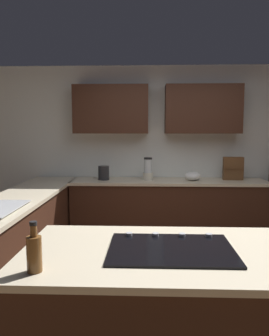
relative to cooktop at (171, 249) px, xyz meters
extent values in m
plane|color=brown|center=(-0.26, -1.16, -0.91)|extent=(14.00, 14.00, 0.00)
cube|color=silver|center=(-0.26, -3.26, 0.39)|extent=(6.00, 0.10, 2.60)
cube|color=#381E14|center=(-0.66, -3.04, 1.02)|extent=(1.10, 0.34, 0.70)
cube|color=#381E14|center=(0.69, -3.04, 1.02)|extent=(1.10, 0.34, 0.70)
cube|color=#381E14|center=(-0.16, -2.88, -0.48)|extent=(2.80, 0.60, 0.86)
cube|color=beige|center=(-0.16, -2.88, -0.03)|extent=(2.84, 0.64, 0.04)
cube|color=#381E14|center=(1.56, -1.71, -0.48)|extent=(0.60, 2.90, 0.86)
cube|color=beige|center=(1.56, -1.71, -0.03)|extent=(0.64, 2.94, 0.04)
cube|color=#381E14|center=(0.00, 0.01, -0.48)|extent=(1.76, 0.93, 0.86)
cube|color=beige|center=(0.00, 0.01, -0.03)|extent=(1.84, 1.01, 0.04)
cube|color=#515456|center=(1.56, -1.14, 0.00)|extent=(0.40, 0.30, 0.02)
cube|color=black|center=(0.00, 0.01, 0.00)|extent=(0.76, 0.56, 0.01)
cylinder|color=#B2B2B7|center=(-0.27, -0.22, 0.02)|extent=(0.04, 0.04, 0.02)
cylinder|color=#B2B2B7|center=(-0.09, -0.22, 0.02)|extent=(0.04, 0.04, 0.02)
cylinder|color=#B2B2B7|center=(0.09, -0.22, 0.02)|extent=(0.04, 0.04, 0.02)
cylinder|color=#B2B2B7|center=(0.27, -0.22, 0.02)|extent=(0.04, 0.04, 0.02)
cylinder|color=beige|center=(0.14, -2.87, 0.05)|extent=(0.15, 0.15, 0.11)
cylinder|color=silver|center=(0.14, -2.87, 0.20)|extent=(0.11, 0.11, 0.20)
cylinder|color=black|center=(0.14, -2.87, 0.31)|extent=(0.12, 0.12, 0.03)
ellipsoid|color=white|center=(-0.51, -2.87, 0.06)|extent=(0.23, 0.23, 0.13)
cube|color=brown|center=(-1.11, -2.96, 0.16)|extent=(0.29, 0.10, 0.34)
cube|color=brown|center=(-1.11, -2.90, 0.16)|extent=(0.27, 0.02, 0.02)
cylinder|color=#262628|center=(0.79, -2.87, 0.10)|extent=(0.16, 0.16, 0.21)
cylinder|color=brown|center=(0.73, 0.35, 0.09)|extent=(0.08, 0.08, 0.19)
cylinder|color=brown|center=(0.73, 0.35, 0.21)|extent=(0.04, 0.04, 0.06)
cylinder|color=black|center=(0.73, 0.35, 0.25)|extent=(0.04, 0.04, 0.02)
camera|label=1|loc=(0.15, 2.00, 0.72)|focal=36.01mm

